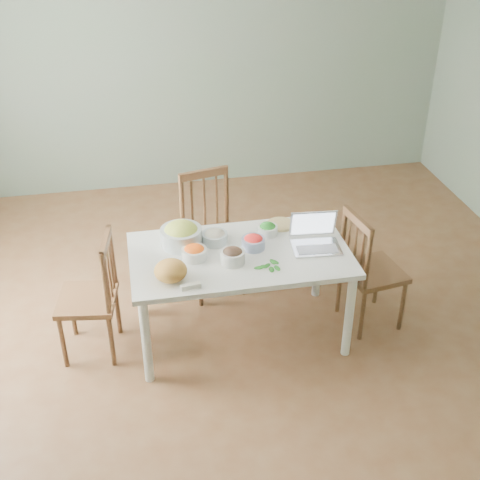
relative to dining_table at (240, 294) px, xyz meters
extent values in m
cube|color=brown|center=(0.08, 0.06, -0.34)|extent=(5.00, 5.00, 0.00)
cube|color=slate|center=(0.08, 2.56, 1.01)|extent=(5.00, 0.00, 2.70)
ellipsoid|color=gold|center=(-0.48, -0.23, 0.41)|extent=(0.26, 0.26, 0.13)
cube|color=white|center=(-0.37, -0.34, 0.36)|extent=(0.13, 0.05, 0.03)
cylinder|color=#D3BC75|center=(0.36, 0.31, 0.35)|extent=(0.20, 0.20, 0.02)
camera|label=1|loc=(-0.68, -3.50, 2.61)|focal=47.29mm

